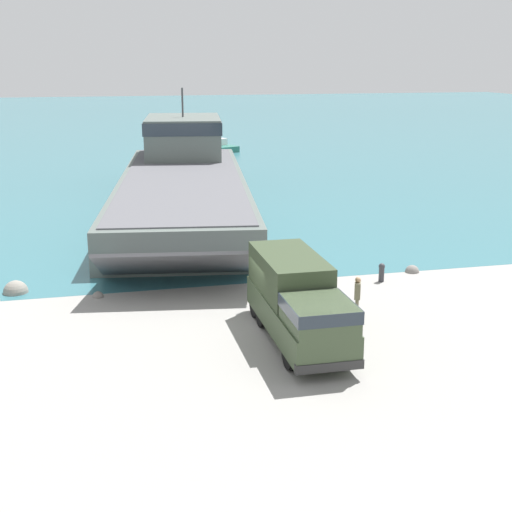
% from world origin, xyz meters
% --- Properties ---
extents(ground_plane, '(240.00, 240.00, 0.00)m').
position_xyz_m(ground_plane, '(0.00, 0.00, 0.00)').
color(ground_plane, gray).
extents(water_surface, '(240.00, 180.00, 0.01)m').
position_xyz_m(water_surface, '(0.00, 95.27, 0.00)').
color(water_surface, '#336B75').
rests_on(water_surface, ground_plane).
extents(landing_craft, '(13.41, 37.52, 8.04)m').
position_xyz_m(landing_craft, '(0.01, 26.16, 1.98)').
color(landing_craft, '#56605B').
rests_on(landing_craft, ground_plane).
extents(military_truck, '(2.40, 7.63, 3.06)m').
position_xyz_m(military_truck, '(0.50, -2.09, 1.57)').
color(military_truck, '#3D4C33').
rests_on(military_truck, ground_plane).
extents(soldier_on_ramp, '(0.39, 0.50, 1.80)m').
position_xyz_m(soldier_on_ramp, '(3.55, -0.43, 1.05)').
color(soldier_on_ramp, '#6B664C').
rests_on(soldier_on_ramp, ground_plane).
extents(moored_boat_a, '(4.98, 7.42, 1.42)m').
position_xyz_m(moored_boat_a, '(7.85, 56.51, 0.47)').
color(moored_boat_a, '#2D7060').
rests_on(moored_boat_a, ground_plane).
extents(mooring_bollard, '(0.30, 0.30, 0.91)m').
position_xyz_m(mooring_bollard, '(6.56, 4.06, 0.50)').
color(mooring_bollard, '#333338').
rests_on(mooring_bollard, ground_plane).
extents(shoreline_rock_b, '(0.51, 0.51, 0.51)m').
position_xyz_m(shoreline_rock_b, '(-6.81, 4.90, 0.00)').
color(shoreline_rock_b, gray).
rests_on(shoreline_rock_b, ground_plane).
extents(shoreline_rock_c, '(1.14, 1.14, 1.14)m').
position_xyz_m(shoreline_rock_c, '(-10.46, 6.39, 0.00)').
color(shoreline_rock_c, gray).
rests_on(shoreline_rock_c, ground_plane).
extents(shoreline_rock_d, '(0.71, 0.71, 0.71)m').
position_xyz_m(shoreline_rock_d, '(8.71, 5.18, 0.00)').
color(shoreline_rock_d, gray).
rests_on(shoreline_rock_d, ground_plane).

